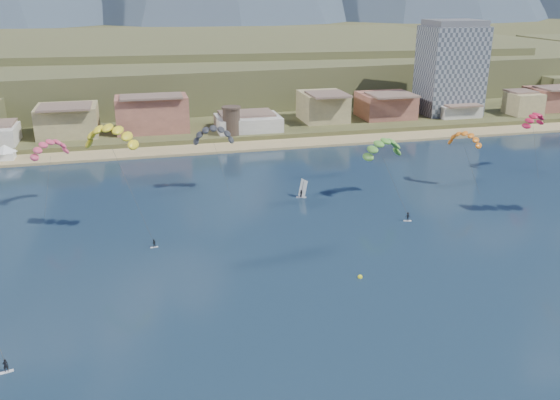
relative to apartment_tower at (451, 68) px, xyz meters
name	(u,v)px	position (x,y,z in m)	size (l,w,h in m)	color
ground	(340,356)	(-85.00, -128.00, -17.82)	(2400.00, 2400.00, 0.00)	black
beach	(220,148)	(-85.00, -22.00, -17.57)	(2200.00, 12.00, 0.90)	tan
land	(154,34)	(-85.00, 432.00, -17.82)	(2200.00, 900.00, 4.00)	brown
foothills	(227,63)	(-62.61, 104.47, -8.74)	(940.00, 210.00, 18.00)	brown
town	(77,117)	(-125.00, -6.00, -9.82)	(400.00, 24.00, 12.00)	silver
apartment_tower	(451,68)	(0.00, 0.00, 0.00)	(20.00, 16.00, 32.00)	gray
watchtower	(231,120)	(-80.00, -14.00, -11.45)	(5.82, 5.82, 8.60)	#47382D
kitesurfer_yellow	(110,133)	(-112.69, -79.74, 1.81)	(12.37, 12.73, 22.83)	silver
kitesurfer_green	(384,145)	(-55.90, -72.47, -5.94)	(10.91, 19.04, 17.81)	silver
distant_kite_pink	(49,145)	(-126.00, -61.17, -4.41)	(8.94, 7.94, 16.50)	#262626
distant_kite_dark	(213,132)	(-91.43, -59.61, -3.82)	(9.86, 6.23, 17.27)	#262626
distant_kite_orange	(465,136)	(-34.06, -69.03, -6.00)	(7.71, 8.24, 14.96)	#262626
distant_kite_red	(534,117)	(-10.96, -62.08, -4.12)	(8.64, 7.17, 16.61)	#262626
windsurfer	(302,192)	(-73.24, -68.73, -16.53)	(2.37, 2.62, 4.06)	silver
buoy	(360,277)	(-74.62, -108.31, -17.69)	(0.78, 0.78, 0.78)	yellow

